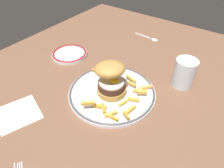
{
  "coord_description": "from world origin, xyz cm",
  "views": [
    {
      "loc": [
        -47.28,
        -33.84,
        48.05
      ],
      "look_at": [
        -5.84,
        -4.28,
        4.6
      ],
      "focal_mm": 32.24,
      "sensor_mm": 36.0,
      "label": 1
    }
  ],
  "objects_px": {
    "dinner_plate": "(112,92)",
    "side_plate": "(70,54)",
    "burger": "(111,77)",
    "napkin": "(18,113)",
    "water_glass": "(184,75)",
    "spoon": "(152,38)"
  },
  "relations": [
    {
      "from": "side_plate",
      "to": "burger",
      "type": "bearing_deg",
      "value": -107.96
    },
    {
      "from": "water_glass",
      "to": "spoon",
      "type": "relative_size",
      "value": 0.78
    },
    {
      "from": "dinner_plate",
      "to": "spoon",
      "type": "xyz_separation_m",
      "value": [
        0.44,
        0.07,
        -0.0
      ]
    },
    {
      "from": "burger",
      "to": "water_glass",
      "type": "height_order",
      "value": "burger"
    },
    {
      "from": "dinner_plate",
      "to": "burger",
      "type": "height_order",
      "value": "burger"
    },
    {
      "from": "water_glass",
      "to": "spoon",
      "type": "distance_m",
      "value": 0.36
    },
    {
      "from": "dinner_plate",
      "to": "burger",
      "type": "relative_size",
      "value": 2.05
    },
    {
      "from": "burger",
      "to": "napkin",
      "type": "distance_m",
      "value": 0.31
    },
    {
      "from": "dinner_plate",
      "to": "water_glass",
      "type": "bearing_deg",
      "value": -42.75
    },
    {
      "from": "napkin",
      "to": "water_glass",
      "type": "bearing_deg",
      "value": -39.83
    },
    {
      "from": "dinner_plate",
      "to": "side_plate",
      "type": "bearing_deg",
      "value": 72.44
    },
    {
      "from": "burger",
      "to": "napkin",
      "type": "xyz_separation_m",
      "value": [
        -0.24,
        0.18,
        -0.07
      ]
    },
    {
      "from": "dinner_plate",
      "to": "napkin",
      "type": "relative_size",
      "value": 2.4
    },
    {
      "from": "water_glass",
      "to": "spoon",
      "type": "bearing_deg",
      "value": 44.41
    },
    {
      "from": "water_glass",
      "to": "napkin",
      "type": "relative_size",
      "value": 0.84
    },
    {
      "from": "napkin",
      "to": "dinner_plate",
      "type": "bearing_deg",
      "value": -37.37
    },
    {
      "from": "burger",
      "to": "water_glass",
      "type": "bearing_deg",
      "value": -43.41
    },
    {
      "from": "water_glass",
      "to": "napkin",
      "type": "bearing_deg",
      "value": 140.17
    },
    {
      "from": "burger",
      "to": "water_glass",
      "type": "xyz_separation_m",
      "value": [
        0.19,
        -0.18,
        -0.03
      ]
    },
    {
      "from": "spoon",
      "to": "water_glass",
      "type": "bearing_deg",
      "value": -135.59
    },
    {
      "from": "spoon",
      "to": "burger",
      "type": "bearing_deg",
      "value": -171.47
    },
    {
      "from": "side_plate",
      "to": "napkin",
      "type": "relative_size",
      "value": 1.21
    }
  ]
}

